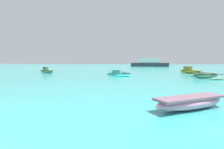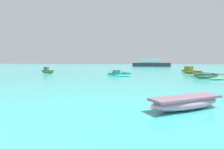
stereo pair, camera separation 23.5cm
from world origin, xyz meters
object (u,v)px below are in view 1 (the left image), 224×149
(moored_boat_0, at_px, (119,74))
(moored_boat_3, at_px, (190,71))
(moored_boat_4, at_px, (205,76))
(moored_boat_2, at_px, (190,102))
(moored_boat_1, at_px, (47,71))
(distant_ferry, at_px, (150,63))

(moored_boat_0, distance_m, moored_boat_3, 10.62)
(moored_boat_0, distance_m, moored_boat_4, 9.22)
(moored_boat_2, bearing_deg, moored_boat_0, 72.53)
(moored_boat_0, xyz_separation_m, moored_boat_3, (9.23, 5.25, 0.15))
(moored_boat_2, bearing_deg, moored_boat_1, 97.74)
(moored_boat_2, height_order, moored_boat_3, moored_boat_3)
(moored_boat_1, xyz_separation_m, moored_boat_4, (19.67, -3.77, -0.07))
(moored_boat_4, bearing_deg, distant_ferry, 82.15)
(moored_boat_0, relative_size, moored_boat_4, 1.16)
(moored_boat_1, bearing_deg, moored_boat_4, 1.69)
(moored_boat_0, distance_m, moored_boat_2, 15.14)
(moored_boat_2, height_order, distant_ferry, distant_ferry)
(moored_boat_3, height_order, distant_ferry, distant_ferry)
(moored_boat_0, height_order, distant_ferry, distant_ferry)
(moored_boat_0, height_order, moored_boat_4, moored_boat_0)
(moored_boat_2, bearing_deg, moored_boat_4, 35.35)
(moored_boat_4, bearing_deg, moored_boat_3, 74.22)
(moored_boat_4, bearing_deg, moored_boat_2, -123.12)
(moored_boat_3, bearing_deg, moored_boat_1, -110.45)
(moored_boat_2, bearing_deg, moored_boat_3, 41.43)
(moored_boat_1, distance_m, moored_boat_3, 20.16)
(moored_boat_1, height_order, moored_boat_4, moored_boat_1)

